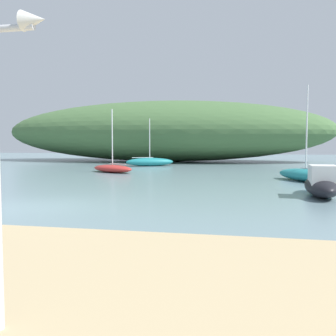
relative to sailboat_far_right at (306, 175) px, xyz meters
The scene contains 6 objects.
ground_plane 14.42m from the sailboat_far_right, 133.20° to the right, with size 120.00×120.00×0.00m, color gray.
distant_hill 24.18m from the sailboat_far_right, 121.28° to the left, with size 37.46×12.68×6.79m, color #476B3D.
sailboat_far_right is the anchor object (origin of this frame).
sailboat_near_shore 16.39m from the sailboat_far_right, 135.68° to the left, with size 4.44×2.96×4.28m.
sailboat_west_reach 13.06m from the sailboat_far_right, 163.17° to the left, with size 3.88×2.96×4.47m.
motorboat_mid_channel 6.08m from the sailboat_far_right, 92.87° to the right, with size 1.35×3.79×1.25m.
Camera 1 is at (6.61, -11.36, 2.12)m, focal length 40.71 mm.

